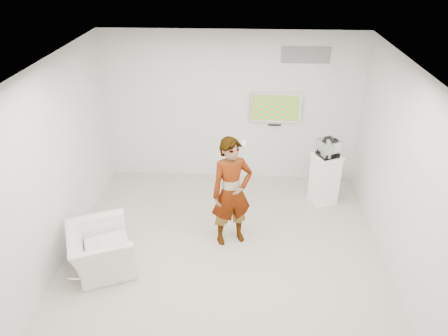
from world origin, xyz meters
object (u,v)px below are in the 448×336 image
(person, at_px, (232,192))
(tv, at_px, (275,107))
(floor_uplight, at_px, (332,176))
(pedestal, at_px, (324,179))
(armchair, at_px, (100,249))

(person, bearing_deg, tv, 48.62)
(person, bearing_deg, floor_uplight, 24.02)
(pedestal, distance_m, floor_uplight, 0.90)
(pedestal, relative_size, floor_uplight, 3.66)
(armchair, xyz_separation_m, floor_uplight, (3.92, 2.85, -0.20))
(tv, bearing_deg, floor_uplight, -4.70)
(armchair, relative_size, pedestal, 1.07)
(pedestal, bearing_deg, armchair, -150.06)
(person, height_order, armchair, person)
(armchair, height_order, pedestal, pedestal)
(person, xyz_separation_m, pedestal, (1.68, 1.29, -0.44))
(person, xyz_separation_m, armchair, (-1.93, -0.79, -0.59))
(tv, relative_size, pedestal, 1.05)
(floor_uplight, bearing_deg, armchair, -143.93)
(tv, distance_m, floor_uplight, 1.88)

